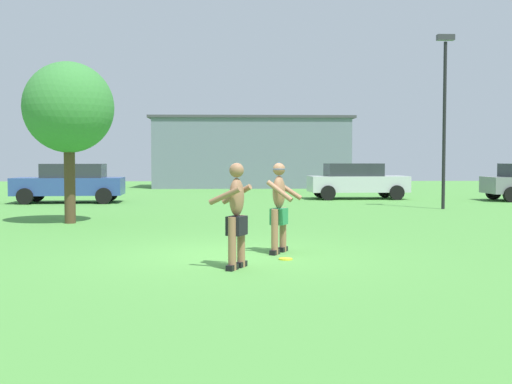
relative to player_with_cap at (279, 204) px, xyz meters
name	(u,v)px	position (x,y,z in m)	size (l,w,h in m)	color
ground_plane	(233,256)	(-0.86, -0.32, -0.93)	(80.00, 80.00, 0.00)	#4C8E3D
player_with_cap	(279,204)	(0.00, 0.00, 0.00)	(0.71, 0.75, 1.69)	black
player_in_black	(236,213)	(-0.81, -1.64, -0.04)	(0.72, 0.76, 1.69)	black
frisbee	(286,259)	(0.05, -0.78, -0.91)	(0.24, 0.24, 0.03)	yellow
car_blue_near_post	(70,182)	(-7.45, 14.11, -0.10)	(4.40, 2.23, 1.58)	#2D478C
car_silver_mid_lot	(357,180)	(4.63, 16.17, -0.10)	(4.37, 2.16, 1.58)	silver
lamp_post	(445,104)	(6.57, 10.34, 2.79)	(0.60, 0.24, 6.11)	black
outbuilding_behind_lot	(251,152)	(0.29, 28.49, 1.28)	(12.49, 5.11, 4.41)	slate
tree_left_field	(69,108)	(-5.32, 5.74, 2.21)	(2.43, 2.43, 4.40)	#4C3823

